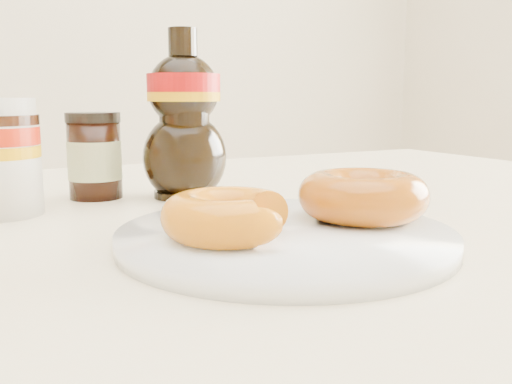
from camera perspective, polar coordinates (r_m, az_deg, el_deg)
name	(u,v)px	position (r m, az deg, el deg)	size (l,w,h in m)	color
dining_table	(179,300)	(0.58, -7.67, -10.70)	(1.40, 0.90, 0.75)	beige
plate	(285,236)	(0.45, 2.95, -4.46)	(0.26, 0.26, 0.01)	white
donut_bitten	(227,216)	(0.41, -2.90, -2.40)	(0.10, 0.10, 0.03)	#CB670B
donut_whole	(363,195)	(0.49, 10.64, -0.34)	(0.11, 0.11, 0.04)	#AD450B
syrup_bottle	(184,114)	(0.66, -7.19, 7.70)	(0.10, 0.08, 0.19)	black
dark_jar	(95,157)	(0.68, -15.84, 3.42)	(0.06, 0.06, 0.10)	black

